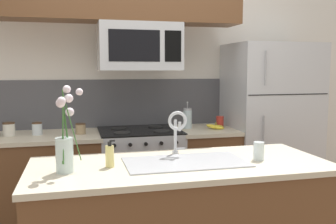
% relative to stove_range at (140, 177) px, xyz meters
% --- Properties ---
extents(rear_partition, '(5.20, 0.10, 2.60)m').
position_rel_stove_range_xyz_m(rear_partition, '(0.30, 0.38, 0.84)').
color(rear_partition, silver).
rests_on(rear_partition, ground).
extents(splash_band, '(3.31, 0.01, 0.48)m').
position_rel_stove_range_xyz_m(splash_band, '(-0.00, 0.32, 0.69)').
color(splash_band, '#4C4C51').
rests_on(splash_band, rear_partition).
extents(back_counter_left, '(1.03, 0.65, 0.91)m').
position_rel_stove_range_xyz_m(back_counter_left, '(-0.88, 0.00, -0.01)').
color(back_counter_left, brown).
rests_on(back_counter_left, ground).
extents(back_counter_right, '(0.58, 0.65, 0.91)m').
position_rel_stove_range_xyz_m(back_counter_right, '(0.66, 0.00, -0.01)').
color(back_counter_right, brown).
rests_on(back_counter_right, ground).
extents(stove_range, '(0.76, 0.64, 0.93)m').
position_rel_stove_range_xyz_m(stove_range, '(0.00, 0.00, 0.00)').
color(stove_range, '#B7BABF').
rests_on(stove_range, ground).
extents(microwave, '(0.74, 0.40, 0.43)m').
position_rel_stove_range_xyz_m(microwave, '(0.00, -0.02, 1.23)').
color(microwave, '#B7BABF').
extents(refrigerator, '(0.86, 0.74, 1.75)m').
position_rel_stove_range_xyz_m(refrigerator, '(1.36, 0.02, 0.41)').
color(refrigerator, '#B7BABF').
rests_on(refrigerator, ground).
extents(storage_jar_medium, '(0.11, 0.11, 0.12)m').
position_rel_stove_range_xyz_m(storage_jar_medium, '(-1.16, 0.03, 0.51)').
color(storage_jar_medium, silver).
rests_on(storage_jar_medium, back_counter_left).
extents(storage_jar_short, '(0.09, 0.09, 0.11)m').
position_rel_stove_range_xyz_m(storage_jar_short, '(-0.92, 0.03, 0.50)').
color(storage_jar_short, silver).
rests_on(storage_jar_short, back_counter_left).
extents(storage_jar_squat, '(0.09, 0.09, 0.10)m').
position_rel_stove_range_xyz_m(storage_jar_squat, '(-0.54, -0.02, 0.50)').
color(storage_jar_squat, '#997F5B').
rests_on(storage_jar_squat, back_counter_left).
extents(banana_bunch, '(0.19, 0.16, 0.08)m').
position_rel_stove_range_xyz_m(banana_bunch, '(0.75, -0.06, 0.47)').
color(banana_bunch, yellow).
rests_on(banana_bunch, back_counter_right).
extents(french_press, '(0.09, 0.09, 0.27)m').
position_rel_stove_range_xyz_m(french_press, '(0.49, 0.06, 0.55)').
color(french_press, silver).
rests_on(french_press, back_counter_right).
extents(coffee_tin, '(0.08, 0.08, 0.11)m').
position_rel_stove_range_xyz_m(coffee_tin, '(0.83, 0.05, 0.50)').
color(coffee_tin, '#B22D23').
rests_on(coffee_tin, back_counter_right).
extents(kitchen_sink, '(0.76, 0.41, 0.16)m').
position_rel_stove_range_xyz_m(kitchen_sink, '(0.08, -1.25, 0.38)').
color(kitchen_sink, '#ADAFB5').
rests_on(kitchen_sink, island_counter).
extents(sink_faucet, '(0.14, 0.14, 0.31)m').
position_rel_stove_range_xyz_m(sink_faucet, '(0.08, -1.05, 0.65)').
color(sink_faucet, '#B7BABF').
rests_on(sink_faucet, island_counter).
extents(dish_soap_bottle, '(0.06, 0.05, 0.16)m').
position_rel_stove_range_xyz_m(dish_soap_bottle, '(-0.39, -1.24, 0.52)').
color(dish_soap_bottle, '#DBCC75').
rests_on(dish_soap_bottle, island_counter).
extents(drinking_glass, '(0.07, 0.07, 0.12)m').
position_rel_stove_range_xyz_m(drinking_glass, '(0.56, -1.30, 0.51)').
color(drinking_glass, silver).
rests_on(drinking_glass, island_counter).
extents(flower_vase, '(0.16, 0.15, 0.50)m').
position_rel_stove_range_xyz_m(flower_vase, '(-0.65, -1.30, 0.60)').
color(flower_vase, silver).
rests_on(flower_vase, island_counter).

